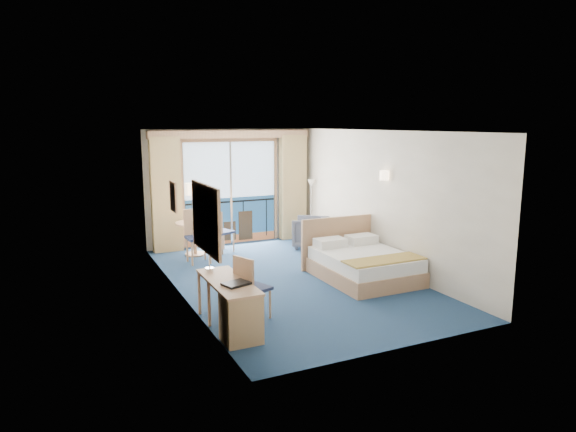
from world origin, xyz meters
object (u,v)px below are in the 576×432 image
Objects in this scene: nightstand at (352,246)px; round_table at (195,230)px; bed at (362,264)px; floor_lamp at (311,194)px; armchair at (311,232)px; desk_chair at (249,284)px; table_chair_a at (220,229)px; table_chair_b at (197,232)px; desk at (238,311)px.

nightstand is 3.39m from round_table.
bed is 1.29× the size of floor_lamp.
floor_lamp reaches higher than armchair.
desk_chair is at bearing -144.88° from nightstand.
nightstand is (0.51, 1.17, 0.02)m from bed.
bed is 2.54m from armchair.
desk_chair reaches higher than armchair.
table_chair_a is (-2.03, 0.44, 0.18)m from armchair.
table_chair_b reaches higher than armchair.
floor_lamp is at bearing 86.43° from nightstand.
table_chair_b reaches higher than desk.
bed is 3.47m from table_chair_b.
armchair is 0.82× the size of table_chair_a.
table_chair_a is (0.83, 3.98, -0.01)m from desk_chair.
armchair is 4.56m from desk_chair.
bed reaches higher than armchair.
floor_lamp is 3.03m from round_table.
round_table is at bearing 81.96° from desk.
table_chair_a is at bearing -33.38° from desk_chair.
floor_lamp is at bearing -58.84° from desk_chair.
nightstand is 1.38m from armchair.
floor_lamp is (0.38, 0.72, 0.77)m from armchair.
round_table is 0.74× the size of table_chair_b.
desk_chair reaches higher than round_table.
desk_chair reaches higher than table_chair_a.
floor_lamp is (0.64, 3.25, 0.84)m from bed.
armchair is 2.70m from table_chair_b.
desk_chair is (-2.86, -3.54, 0.19)m from armchair.
armchair is at bearing -117.75° from floor_lamp.
armchair is 2.09m from table_chair_a.
table_chair_a reaches higher than nightstand.
desk is 1.35× the size of table_chair_b.
armchair is (-0.25, 1.35, 0.05)m from nightstand.
round_table is (-2.84, 1.84, 0.25)m from nightstand.
nightstand is 0.62× the size of desk_chair.
nightstand is at bearing -24.18° from table_chair_b.
nightstand is 3.82m from desk_chair.
table_chair_a is 0.84m from table_chair_b.
armchair is 2.64m from round_table.
table_chair_a reaches higher than armchair.
desk_chair is at bearing 55.77° from desk.
floor_lamp is at bearing 78.93° from bed.
table_chair_a is at bearing -5.62° from round_table.
round_table reaches higher than nightstand.
bed is 2.45× the size of armchair.
table_chair_b is (-2.94, 1.28, 0.32)m from nightstand.
nightstand is 0.40× the size of floor_lamp.
table_chair_a is at bearing 75.13° from desk.
table_chair_b reaches higher than bed.
table_chair_a is at bearing -173.22° from floor_lamp.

